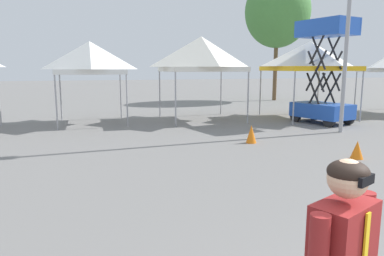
{
  "coord_description": "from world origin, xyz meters",
  "views": [
    {
      "loc": [
        -2.08,
        -0.81,
        2.29
      ],
      "look_at": [
        -0.32,
        4.79,
        1.3
      ],
      "focal_mm": 33.28,
      "sensor_mm": 36.0,
      "label": 1
    }
  ],
  "objects_px": {
    "canopy_tent_behind_center": "(201,54)",
    "canopy_tent_center": "(309,56)",
    "traffic_cone_near_barrier": "(251,134)",
    "scissor_lift": "(323,93)",
    "tree_behind_tents_center": "(277,12)",
    "canopy_tent_left_of_center": "(90,58)",
    "traffic_cone_lot_center": "(357,150)"
  },
  "relations": [
    {
      "from": "canopy_tent_behind_center",
      "to": "canopy_tent_center",
      "type": "relative_size",
      "value": 1.02
    },
    {
      "from": "canopy_tent_behind_center",
      "to": "traffic_cone_near_barrier",
      "type": "relative_size",
      "value": 6.49
    },
    {
      "from": "scissor_lift",
      "to": "traffic_cone_near_barrier",
      "type": "distance_m",
      "value": 5.51
    },
    {
      "from": "scissor_lift",
      "to": "tree_behind_tents_center",
      "type": "bearing_deg",
      "value": 69.89
    },
    {
      "from": "canopy_tent_behind_center",
      "to": "traffic_cone_near_barrier",
      "type": "xyz_separation_m",
      "value": [
        -0.14,
        -5.22,
        -2.61
      ]
    },
    {
      "from": "tree_behind_tents_center",
      "to": "scissor_lift",
      "type": "bearing_deg",
      "value": -110.11
    },
    {
      "from": "canopy_tent_left_of_center",
      "to": "traffic_cone_lot_center",
      "type": "distance_m",
      "value": 10.6
    },
    {
      "from": "canopy_tent_behind_center",
      "to": "traffic_cone_near_barrier",
      "type": "height_order",
      "value": "canopy_tent_behind_center"
    },
    {
      "from": "traffic_cone_lot_center",
      "to": "traffic_cone_near_barrier",
      "type": "bearing_deg",
      "value": 123.3
    },
    {
      "from": "canopy_tent_behind_center",
      "to": "scissor_lift",
      "type": "relative_size",
      "value": 0.86
    },
    {
      "from": "canopy_tent_left_of_center",
      "to": "traffic_cone_near_barrier",
      "type": "height_order",
      "value": "canopy_tent_left_of_center"
    },
    {
      "from": "canopy_tent_left_of_center",
      "to": "canopy_tent_behind_center",
      "type": "xyz_separation_m",
      "value": [
        4.67,
        -0.42,
        0.19
      ]
    },
    {
      "from": "traffic_cone_lot_center",
      "to": "traffic_cone_near_barrier",
      "type": "xyz_separation_m",
      "value": [
        -1.69,
        2.57,
        0.05
      ]
    },
    {
      "from": "canopy_tent_behind_center",
      "to": "tree_behind_tents_center",
      "type": "xyz_separation_m",
      "value": [
        8.26,
        7.77,
        3.26
      ]
    },
    {
      "from": "canopy_tent_behind_center",
      "to": "traffic_cone_lot_center",
      "type": "relative_size",
      "value": 7.85
    },
    {
      "from": "canopy_tent_center",
      "to": "traffic_cone_near_barrier",
      "type": "xyz_separation_m",
      "value": [
        -4.99,
        -4.28,
        -2.55
      ]
    },
    {
      "from": "canopy_tent_left_of_center",
      "to": "tree_behind_tents_center",
      "type": "relative_size",
      "value": 0.39
    },
    {
      "from": "tree_behind_tents_center",
      "to": "traffic_cone_near_barrier",
      "type": "height_order",
      "value": "tree_behind_tents_center"
    },
    {
      "from": "canopy_tent_center",
      "to": "traffic_cone_near_barrier",
      "type": "height_order",
      "value": "canopy_tent_center"
    },
    {
      "from": "canopy_tent_center",
      "to": "traffic_cone_near_barrier",
      "type": "bearing_deg",
      "value": -139.39
    },
    {
      "from": "scissor_lift",
      "to": "traffic_cone_lot_center",
      "type": "relative_size",
      "value": 9.08
    },
    {
      "from": "scissor_lift",
      "to": "traffic_cone_lot_center",
      "type": "distance_m",
      "value": 6.2
    },
    {
      "from": "canopy_tent_center",
      "to": "canopy_tent_left_of_center",
      "type": "bearing_deg",
      "value": 171.84
    },
    {
      "from": "traffic_cone_lot_center",
      "to": "traffic_cone_near_barrier",
      "type": "height_order",
      "value": "traffic_cone_near_barrier"
    },
    {
      "from": "scissor_lift",
      "to": "traffic_cone_lot_center",
      "type": "bearing_deg",
      "value": -119.05
    },
    {
      "from": "tree_behind_tents_center",
      "to": "traffic_cone_lot_center",
      "type": "relative_size",
      "value": 18.6
    },
    {
      "from": "canopy_tent_center",
      "to": "scissor_lift",
      "type": "distance_m",
      "value": 2.2
    },
    {
      "from": "scissor_lift",
      "to": "canopy_tent_left_of_center",
      "type": "bearing_deg",
      "value": 162.62
    },
    {
      "from": "canopy_tent_left_of_center",
      "to": "traffic_cone_lot_center",
      "type": "bearing_deg",
      "value": -52.88
    },
    {
      "from": "traffic_cone_near_barrier",
      "to": "canopy_tent_center",
      "type": "bearing_deg",
      "value": 40.61
    },
    {
      "from": "canopy_tent_left_of_center",
      "to": "tree_behind_tents_center",
      "type": "height_order",
      "value": "tree_behind_tents_center"
    },
    {
      "from": "canopy_tent_center",
      "to": "tree_behind_tents_center",
      "type": "xyz_separation_m",
      "value": [
        3.41,
        8.71,
        3.33
      ]
    }
  ]
}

